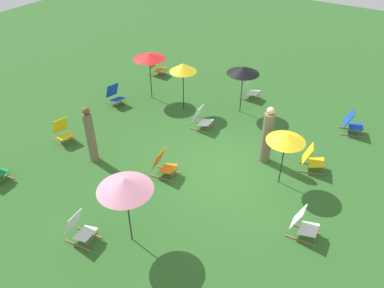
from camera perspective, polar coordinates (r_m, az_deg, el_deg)
The scene contains 18 objects.
ground_plane at distance 11.51m, azimuth 5.06°, elevation -3.89°, with size 40.00×40.00×0.00m, color #2D6026.
deckchair_0 at distance 13.18m, azimuth -18.87°, elevation 1.77°, with size 0.67×0.86×0.83m.
deckchair_1 at distance 9.67m, azimuth -16.60°, elevation -12.11°, with size 0.55×0.80×0.83m.
deckchair_3 at distance 9.76m, azimuth 16.38°, elevation -11.50°, with size 0.53×0.79×0.83m.
deckchair_4 at distance 11.10m, azimuth -4.32°, elevation -3.11°, with size 0.58×0.82×0.83m.
deckchair_5 at distance 11.83m, azimuth 17.61°, elevation -2.18°, with size 0.68×0.87×0.83m.
deckchair_6 at distance 14.91m, azimuth -11.55°, elevation 7.15°, with size 0.65×0.85×0.83m.
deckchair_7 at distance 14.00m, azimuth 22.95°, elevation 2.88°, with size 0.68×0.87×0.83m.
deckchair_8 at distance 13.14m, azimuth 1.42°, elevation 3.79°, with size 0.52×0.79×0.83m.
deckchair_9 at distance 15.22m, azimuth 8.66°, elevation 8.10°, with size 0.50×0.77×0.83m.
deckchair_10 at distance 17.08m, azimuth -5.27°, elevation 11.53°, with size 0.53×0.79×0.83m.
umbrella_0 at distance 10.39m, azimuth 14.04°, elevation 0.94°, with size 1.07×1.07×1.69m.
umbrella_1 at distance 13.66m, azimuth 7.74°, elevation 10.96°, with size 1.17×1.17×1.80m.
umbrella_2 at distance 8.40m, azimuth -10.13°, elevation -6.01°, with size 1.27×1.27×1.95m.
umbrella_3 at distance 13.63m, azimuth -1.36°, elevation 11.44°, with size 0.98×0.98×1.88m.
umbrella_4 at distance 14.59m, azimuth -6.48°, elevation 13.02°, with size 1.24×1.24×1.85m.
person_0 at distance 11.73m, azimuth -15.06°, elevation 1.24°, with size 0.39×0.39×1.88m.
person_1 at distance 11.53m, azimuth 11.25°, elevation 1.15°, with size 0.45×0.45×1.90m.
Camera 1 is at (-8.02, -3.88, 7.29)m, focal length 35.38 mm.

